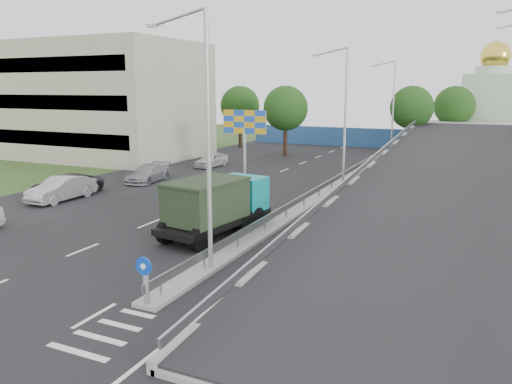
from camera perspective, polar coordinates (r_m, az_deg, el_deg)
The scene contains 23 objects.
ground at distance 16.28m, azimuth -17.18°, elevation -15.60°, with size 160.00×160.00×0.00m, color #2D4C1E.
road_surface at distance 33.99m, azimuth 1.83°, elevation -0.68°, with size 26.00×90.00×0.04m, color black.
parking_strip at distance 40.77m, azimuth -15.22°, elevation 1.02°, with size 8.00×90.00×0.05m, color black.
median at distance 36.67m, azimuth 8.62°, elevation 0.28°, with size 1.00×44.00×0.20m, color gray.
overpass_ramp at distance 35.07m, azimuth 20.53°, elevation 1.88°, with size 10.00×50.00×3.50m.
median_guardrail at distance 36.55m, azimuth 8.65°, elevation 1.28°, with size 0.09×44.00×0.71m.
sign_bollard at distance 17.36m, azimuth -12.54°, elevation -9.82°, with size 0.64×0.23×1.67m.
lamp_post_near at distance 19.33m, azimuth -5.99°, elevation 7.17°, with size 2.74×0.18×10.08m.
lamp_post_mid at distance 37.88m, azimuth 9.92°, elevation 9.31°, with size 2.74×0.18×10.08m.
lamp_post_far at distance 57.41m, azimuth 15.25°, elevation 9.88°, with size 2.74×0.18×10.08m.
beige_building at distance 58.40m, azimuth -18.58°, elevation 9.89°, with size 24.00×14.00×12.00m, color #A7A58C.
blue_wall at distance 64.37m, azimuth 12.34°, elevation 6.07°, with size 30.00×0.50×2.40m, color #274F91.
church at distance 70.56m, azimuth 25.27°, elevation 9.05°, with size 7.00×7.00×13.80m.
billboard at distance 43.08m, azimuth -1.31°, elevation 7.60°, with size 4.00×0.24×5.50m.
tree_left_mid at distance 54.39m, azimuth 3.39°, elevation 9.51°, with size 4.80×4.80×7.60m.
tree_median_far at distance 59.11m, azimuth 17.38°, elevation 9.19°, with size 4.80×4.80×7.60m.
tree_left_far at distance 62.23m, azimuth -1.84°, elevation 9.82°, with size 4.80×4.80×7.60m.
tree_ramp_far at distance 65.69m, azimuth 21.73°, elevation 9.10°, with size 4.80×4.80×7.60m.
dump_truck at distance 25.32m, azimuth -4.51°, elevation -1.28°, with size 3.42×6.96×2.94m.
parked_car_b at distance 35.44m, azimuth -21.35°, elevation 0.36°, with size 1.71×4.90×1.61m, color #A4A3A9.
parked_car_c at distance 36.91m, azimuth -20.91°, elevation 0.71°, with size 2.45×5.31×1.47m, color #2C2D31.
parked_car_d at distance 40.54m, azimuth -12.22°, elevation 2.09°, with size 1.93×4.74×1.38m, color #909398.
parked_car_e at distance 47.33m, azimuth -5.14°, elevation 3.69°, with size 1.65×4.10×1.40m, color silver.
Camera 1 is at (10.01, -10.53, 7.35)m, focal length 35.00 mm.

